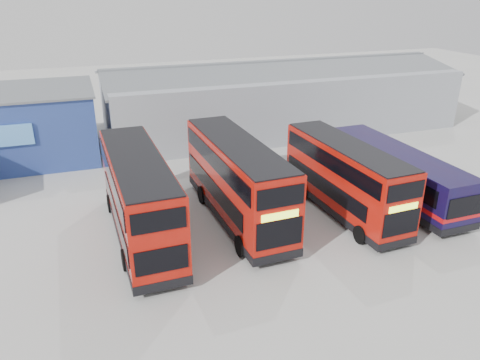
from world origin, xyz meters
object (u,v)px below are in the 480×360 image
at_px(double_decker_left, 140,199).
at_px(single_decker_blue, 395,174).
at_px(maintenance_shed, 277,97).
at_px(office_block, 8,126).
at_px(double_decker_centre, 237,182).
at_px(double_decker_right, 345,179).

relative_size(double_decker_left, single_decker_blue, 0.96).
height_order(maintenance_shed, single_decker_blue, maintenance_shed).
xyz_separation_m(office_block, double_decker_centre, (12.60, -14.44, -0.35)).
height_order(office_block, double_decker_centre, office_block).
bearing_deg(double_decker_left, office_block, -65.05).
height_order(double_decker_centre, double_decker_right, double_decker_centre).
relative_size(double_decker_centre, double_decker_right, 1.10).
height_order(office_block, maintenance_shed, maintenance_shed).
relative_size(office_block, double_decker_centre, 1.15).
bearing_deg(double_decker_left, single_decker_blue, 178.91).
bearing_deg(maintenance_shed, double_decker_centre, -119.76).
bearing_deg(maintenance_shed, single_decker_blue, -88.19).
bearing_deg(double_decker_right, office_block, 137.21).
bearing_deg(maintenance_shed, double_decker_right, -101.13).
xyz_separation_m(maintenance_shed, double_decker_centre, (-9.40, -16.44, -0.38)).
xyz_separation_m(maintenance_shed, single_decker_blue, (0.53, -16.83, -1.12)).
height_order(double_decker_left, double_decker_centre, double_decker_centre).
bearing_deg(double_decker_left, maintenance_shed, -132.29).
distance_m(office_block, single_decker_blue, 26.99).
distance_m(office_block, double_decker_left, 16.57).
distance_m(double_decker_right, single_decker_blue, 4.12).
distance_m(double_decker_left, double_decker_centre, 5.31).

